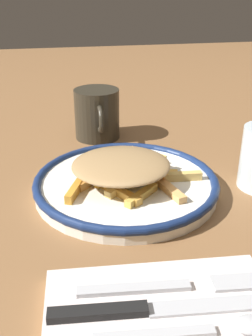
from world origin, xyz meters
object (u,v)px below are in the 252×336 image
Objects in this scene: plate at (126,184)px; fries_heap at (124,168)px; spoon at (214,329)px; knife at (144,310)px; napkin at (164,315)px; fork at (169,286)px; coffee_mug at (97,114)px.

fries_heap reaches higher than plate.
plate is 1.75× the size of spoon.
plate is at bearing 172.93° from knife.
fries_heap reaches higher than napkin.
fork reaches higher than napkin.
spoon is at bearing 58.46° from knife.
spoon is 1.34× the size of coffee_mug.
napkin is (0.25, -0.01, -0.01)m from plate.
spoon is at bearing 5.68° from fries_heap.
coffee_mug is at bearing -177.49° from fries_heap.
napkin is at bearing -1.81° from fries_heap.
plate is at bearing 3.54° from coffee_mug.
fries_heap is 1.31× the size of spoon.
plate is 0.22m from coffee_mug.
knife is at bearing -7.07° from plate.
napkin is at bearing -24.37° from fork.
fork is at bearing 1.87° from coffee_mug.
fries_heap is at bearing 2.51° from coffee_mug.
plate reaches higher than spoon.
spoon is (0.27, 0.03, -0.02)m from fries_heap.
coffee_mug is at bearing -178.13° from fork.
fries_heap is at bearing -41.39° from plate.
knife is (-0.00, -0.02, 0.01)m from napkin.
knife is 1.84× the size of coffee_mug.
fork is 0.04m from knife.
fries_heap reaches higher than spoon.
coffee_mug reaches higher than fork.
knife is (0.24, -0.03, 0.00)m from plate.
fries_heap is 0.92× the size of napkin.
napkin is at bearing 0.28° from coffee_mug.
fries_heap is at bearing -178.80° from fork.
coffee_mug reaches higher than spoon.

